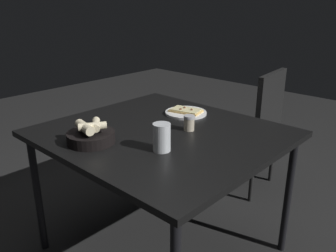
{
  "coord_description": "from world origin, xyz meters",
  "views": [
    {
      "loc": [
        1.18,
        -1.22,
        1.38
      ],
      "look_at": [
        -0.03,
        0.08,
        0.74
      ],
      "focal_mm": 37.49,
      "sensor_mm": 36.0,
      "label": 1
    }
  ],
  "objects_px": {
    "chair_near": "(253,123)",
    "beer_glass": "(162,139)",
    "pepper_shaker": "(189,124)",
    "pizza_plate": "(186,112)",
    "bread_basket": "(91,136)",
    "dining_table": "(162,141)"
  },
  "relations": [
    {
      "from": "dining_table",
      "to": "pepper_shaker",
      "type": "xyz_separation_m",
      "value": [
        0.09,
        0.11,
        0.09
      ]
    },
    {
      "from": "pepper_shaker",
      "to": "chair_near",
      "type": "distance_m",
      "value": 0.92
    },
    {
      "from": "pizza_plate",
      "to": "pepper_shaker",
      "type": "xyz_separation_m",
      "value": [
        0.19,
        -0.2,
        0.02
      ]
    },
    {
      "from": "pizza_plate",
      "to": "bread_basket",
      "type": "distance_m",
      "value": 0.65
    },
    {
      "from": "chair_near",
      "to": "pizza_plate",
      "type": "bearing_deg",
      "value": -96.67
    },
    {
      "from": "beer_glass",
      "to": "pepper_shaker",
      "type": "bearing_deg",
      "value": 105.01
    },
    {
      "from": "chair_near",
      "to": "dining_table",
      "type": "bearing_deg",
      "value": -89.06
    },
    {
      "from": "bread_basket",
      "to": "pepper_shaker",
      "type": "distance_m",
      "value": 0.5
    },
    {
      "from": "beer_glass",
      "to": "pepper_shaker",
      "type": "height_order",
      "value": "beer_glass"
    },
    {
      "from": "beer_glass",
      "to": "chair_near",
      "type": "relative_size",
      "value": 0.14
    },
    {
      "from": "pizza_plate",
      "to": "bread_basket",
      "type": "relative_size",
      "value": 1.08
    },
    {
      "from": "dining_table",
      "to": "beer_glass",
      "type": "xyz_separation_m",
      "value": [
        0.17,
        -0.18,
        0.11
      ]
    },
    {
      "from": "pepper_shaker",
      "to": "chair_near",
      "type": "height_order",
      "value": "chair_near"
    },
    {
      "from": "bread_basket",
      "to": "pepper_shaker",
      "type": "relative_size",
      "value": 2.82
    },
    {
      "from": "dining_table",
      "to": "pizza_plate",
      "type": "height_order",
      "value": "pizza_plate"
    },
    {
      "from": "pizza_plate",
      "to": "bread_basket",
      "type": "bearing_deg",
      "value": -93.54
    },
    {
      "from": "pepper_shaker",
      "to": "chair_near",
      "type": "relative_size",
      "value": 0.09
    },
    {
      "from": "beer_glass",
      "to": "pepper_shaker",
      "type": "relative_size",
      "value": 1.59
    },
    {
      "from": "bread_basket",
      "to": "beer_glass",
      "type": "relative_size",
      "value": 1.77
    },
    {
      "from": "pizza_plate",
      "to": "pepper_shaker",
      "type": "distance_m",
      "value": 0.28
    },
    {
      "from": "pizza_plate",
      "to": "chair_near",
      "type": "xyz_separation_m",
      "value": [
        0.08,
        0.68,
        -0.23
      ]
    },
    {
      "from": "chair_near",
      "to": "beer_glass",
      "type": "bearing_deg",
      "value": -80.86
    }
  ]
}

